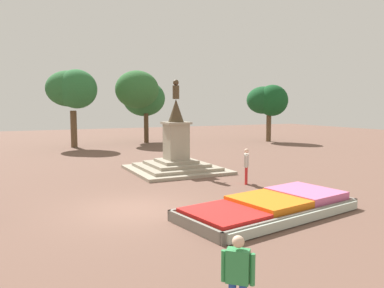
# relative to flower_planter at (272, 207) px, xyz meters

# --- Properties ---
(ground_plane) EXTENTS (95.65, 95.65, 0.00)m
(ground_plane) POSITION_rel_flower_planter_xyz_m (-4.14, 2.56, -0.25)
(ground_plane) COLOR brown
(flower_planter) EXTENTS (6.75, 3.84, 0.60)m
(flower_planter) POSITION_rel_flower_planter_xyz_m (0.00, 0.00, 0.00)
(flower_planter) COLOR #38281C
(flower_planter) RESTS_ON ground_plane
(statue_monument) EXTENTS (5.03, 5.03, 5.15)m
(statue_monument) POSITION_rel_flower_planter_xyz_m (0.37, 9.22, 0.61)
(statue_monument) COLOR #9F9581
(statue_monument) RESTS_ON ground_plane
(pedestrian_with_handbag) EXTENTS (0.50, 0.63, 1.70)m
(pedestrian_with_handbag) POSITION_rel_flower_planter_xyz_m (1.94, 4.49, 0.71)
(pedestrian_with_handbag) COLOR red
(pedestrian_with_handbag) RESTS_ON ground_plane
(pedestrian_near_planter) EXTENTS (0.44, 0.42, 1.59)m
(pedestrian_near_planter) POSITION_rel_flower_planter_xyz_m (-4.68, -5.11, 0.66)
(pedestrian_near_planter) COLOR #264CA5
(pedestrian_near_planter) RESTS_ON ground_plane
(park_tree_far_left) EXTENTS (5.46, 5.89, 7.07)m
(park_tree_far_left) POSITION_rel_flower_planter_xyz_m (3.73, 25.88, 4.56)
(park_tree_far_left) COLOR #4C3823
(park_tree_far_left) RESTS_ON ground_plane
(park_tree_behind_statue) EXTENTS (4.29, 4.36, 6.84)m
(park_tree_behind_statue) POSITION_rel_flower_planter_xyz_m (-3.08, 24.11, 4.88)
(park_tree_behind_statue) COLOR brown
(park_tree_behind_statue) RESTS_ON ground_plane
(park_tree_far_right) EXTENTS (3.83, 4.14, 5.83)m
(park_tree_far_right) POSITION_rel_flower_planter_xyz_m (15.89, 21.43, 3.97)
(park_tree_far_right) COLOR brown
(park_tree_far_right) RESTS_ON ground_plane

